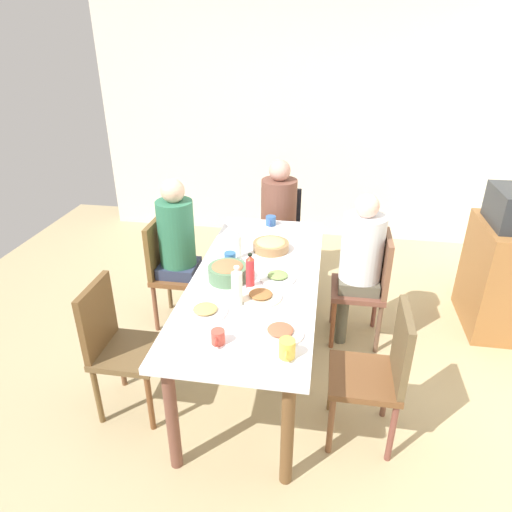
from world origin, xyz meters
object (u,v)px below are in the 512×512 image
object	(u,v)px
chair_0	(369,282)
plate_2	(280,332)
person_0	(360,257)
cup_1	(230,259)
chair_2	(117,341)
person_3	(178,242)
plate_3	(205,311)
chair_4	(279,230)
bottle_1	(238,245)
plate_1	(261,296)
dining_table	(256,288)
cup_0	(287,349)
chair_1	(379,369)
cup_3	(218,337)
person_4	(279,212)
bottle_0	(237,287)
bowl_0	(271,245)
plate_0	(278,277)
bowl_1	(228,272)
bottle_2	(250,272)
chair_3	(170,267)
cup_2	(271,221)
side_cabinet	(499,277)

from	to	relation	value
chair_0	plate_2	distance (m)	1.27
person_0	cup_1	world-z (taller)	person_0
chair_2	person_3	distance (m)	1.03
plate_2	cup_1	world-z (taller)	cup_1
person_0	chair_2	bearing A→B (deg)	-56.24
person_3	plate_3	bearing A→B (deg)	26.35
chair_4	bottle_1	size ratio (longest dim) A/B	4.31
plate_1	chair_4	bearing A→B (deg)	-177.50
dining_table	chair_2	distance (m)	0.95
person_0	cup_0	world-z (taller)	person_0
chair_1	cup_3	size ratio (longest dim) A/B	8.32
cup_3	person_0	bearing A→B (deg)	147.84
chair_2	person_4	xyz separation A→B (m)	(-1.79, 0.79, 0.22)
chair_4	bottle_0	size ratio (longest dim) A/B	3.55
person_0	bowl_0	world-z (taller)	person_0
dining_table	plate_0	xyz separation A→B (m)	(0.01, 0.15, 0.10)
bowl_1	cup_0	distance (m)	0.85
plate_2	bottle_0	size ratio (longest dim) A/B	1.01
bowl_1	cup_1	bearing A→B (deg)	-171.44
person_0	person_4	world-z (taller)	person_4
plate_2	bottle_2	size ratio (longest dim) A/B	1.09
dining_table	bowl_1	bearing A→B (deg)	-66.19
person_0	bottle_1	xyz separation A→B (m)	(0.25, -0.87, 0.14)
person_0	plate_0	distance (m)	0.76
person_0	cup_3	size ratio (longest dim) A/B	11.18
plate_0	bottle_2	world-z (taller)	bottle_2
chair_0	plate_3	size ratio (longest dim) A/B	3.53
person_0	cup_3	bearing A→B (deg)	-32.16
plate_1	bottle_0	xyz separation A→B (m)	(0.09, -0.13, 0.11)
bottle_0	chair_0	bearing A→B (deg)	135.25
chair_2	plate_0	world-z (taller)	chair_2
plate_0	bottle_1	distance (m)	0.42
chair_2	bowl_1	size ratio (longest dim) A/B	3.52
chair_3	plate_1	bearing A→B (deg)	48.59
chair_2	plate_2	xyz separation A→B (m)	(0.11, 1.02, 0.27)
chair_1	bottle_0	bearing A→B (deg)	-99.67
dining_table	plate_3	distance (m)	0.53
chair_3	bottle_2	world-z (taller)	bottle_2
cup_0	bowl_0	bearing A→B (deg)	-168.67
person_3	cup_3	size ratio (longest dim) A/B	11.54
person_4	bowl_1	bearing A→B (deg)	-7.25
chair_3	plate_2	xyz separation A→B (m)	(1.11, 1.02, 0.27)
bowl_0	cup_2	xyz separation A→B (m)	(-0.47, -0.07, -0.00)
person_4	plate_3	size ratio (longest dim) A/B	4.78
chair_1	chair_4	distance (m)	2.04
plate_0	cup_1	world-z (taller)	cup_1
plate_3	side_cabinet	world-z (taller)	side_cabinet
chair_1	chair_2	size ratio (longest dim) A/B	1.00
chair_3	side_cabinet	distance (m)	2.67
person_4	plate_0	bearing A→B (deg)	6.39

